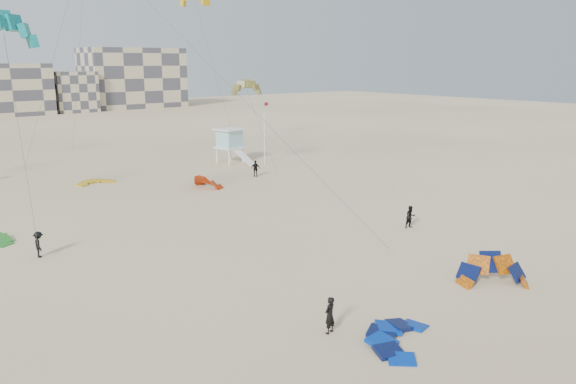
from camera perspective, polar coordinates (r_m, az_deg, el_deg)
ground at (r=26.43m, az=2.69°, el=-14.81°), size 320.00×320.00×0.00m
kite_ground_blue at (r=26.80m, az=11.19°, el=-14.64°), size 5.47×5.55×1.35m
kite_ground_orange at (r=34.48m, az=20.07°, el=-8.75°), size 5.71×5.69×4.05m
kite_ground_red_far at (r=57.22m, az=-8.13°, el=0.49°), size 4.05×3.99×3.57m
kite_ground_yellow at (r=61.83m, az=-18.99°, el=0.84°), size 3.56×3.75×0.64m
kitesurfer_main at (r=26.70m, az=4.25°, el=-12.37°), size 0.74×0.57×1.79m
kitesurfer_b at (r=43.67m, az=12.34°, el=-2.49°), size 0.95×0.81×1.72m
kitesurfer_c at (r=39.76m, az=-23.98°, el=-4.89°), size 0.79×1.19×1.72m
kitesurfer_d at (r=61.82m, az=-3.31°, el=2.39°), size 1.04×1.08×1.81m
kitesurfer_f at (r=83.48m, az=-5.65°, el=5.13°), size 1.22×1.72×1.79m
kite_fly_teal_a at (r=40.52m, az=-26.91°, el=14.17°), size 5.07×5.40×14.60m
kite_fly_olive at (r=64.09m, az=-4.23°, el=10.38°), size 4.37×8.75×9.62m
lifeguard_tower_near at (r=70.35m, az=-5.94°, el=4.66°), size 3.48×6.12×4.30m
flagpole at (r=68.70m, az=-2.41°, el=6.21°), size 0.64×0.10×7.88m
condo_east at (r=163.22m, az=-15.47°, el=11.10°), size 26.00×14.00×16.00m
condo_fill_right at (r=153.17m, az=-21.04°, el=9.48°), size 10.00×10.00×10.00m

